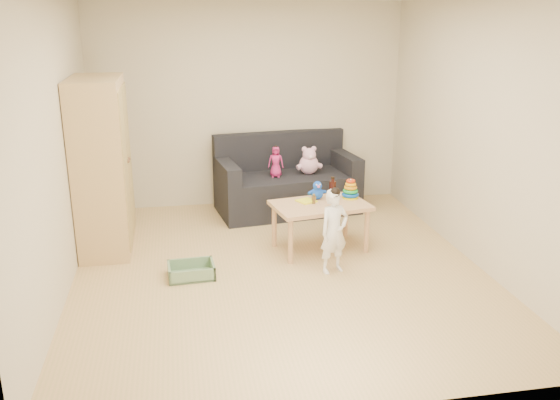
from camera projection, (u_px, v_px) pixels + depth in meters
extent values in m
plane|color=tan|center=(280.00, 269.00, 5.93)|extent=(4.50, 4.50, 0.00)
plane|color=beige|center=(249.00, 106.00, 7.65)|extent=(4.00, 0.00, 4.00)
plane|color=beige|center=(348.00, 223.00, 3.43)|extent=(4.00, 0.00, 4.00)
plane|color=beige|center=(56.00, 151.00, 5.20)|extent=(0.00, 4.50, 4.50)
plane|color=beige|center=(478.00, 135.00, 5.87)|extent=(0.00, 4.50, 4.50)
cube|color=tan|center=(102.00, 166.00, 6.23)|extent=(0.51, 1.02, 1.83)
cube|color=black|center=(287.00, 193.00, 7.60)|extent=(1.85, 1.10, 0.49)
cube|color=tan|center=(320.00, 227.00, 6.36)|extent=(1.08, 0.78, 0.52)
imported|color=white|center=(334.00, 233.00, 5.77)|extent=(0.35, 0.29, 0.82)
imported|color=#CD2674|center=(276.00, 162.00, 7.35)|extent=(0.21, 0.17, 0.38)
cylinder|color=yellow|center=(350.00, 197.00, 6.47)|extent=(0.17, 0.17, 0.02)
cylinder|color=silver|center=(350.00, 188.00, 6.43)|extent=(0.02, 0.02, 0.20)
torus|color=#0A48A8|center=(350.00, 194.00, 6.46)|extent=(0.19, 0.19, 0.04)
torus|color=green|center=(350.00, 191.00, 6.44)|extent=(0.17, 0.17, 0.04)
torus|color=#CA7D0A|center=(351.00, 187.00, 6.43)|extent=(0.14, 0.14, 0.04)
torus|color=#F0A10C|center=(351.00, 184.00, 6.42)|extent=(0.12, 0.12, 0.04)
torus|color=red|center=(351.00, 181.00, 6.41)|extent=(0.10, 0.10, 0.03)
cylinder|color=black|center=(333.00, 189.00, 6.52)|extent=(0.07, 0.07, 0.17)
cylinder|color=black|center=(333.00, 180.00, 6.49)|extent=(0.03, 0.03, 0.05)
cylinder|color=black|center=(333.00, 178.00, 6.48)|extent=(0.04, 0.04, 0.01)
cube|color=#FEFB1A|center=(306.00, 201.00, 6.35)|extent=(0.24, 0.24, 0.01)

